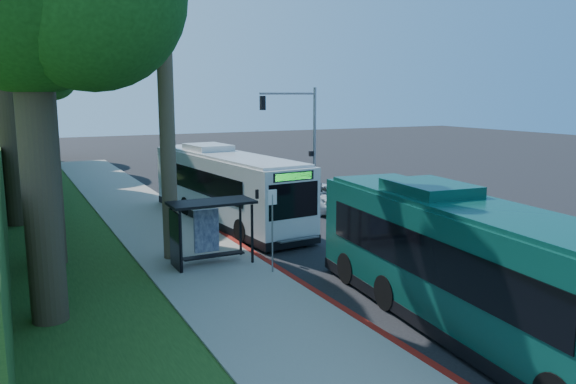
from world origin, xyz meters
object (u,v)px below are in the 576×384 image
bus_shelter (204,220)px  white_bus (225,186)px  pickup (320,197)px  teal_bus (471,265)px

bus_shelter → white_bus: 7.78m
bus_shelter → pickup: bus_shelter is taller
teal_bus → white_bus: bearing=99.8°
bus_shelter → white_bus: white_bus is taller
bus_shelter → white_bus: bearing=63.7°
white_bus → teal_bus: teal_bus is taller
bus_shelter → pickup: bearing=38.2°
white_bus → teal_bus: size_ratio=0.99×
bus_shelter → teal_bus: (4.60, -9.09, 0.11)m
bus_shelter → pickup: (9.40, 7.40, -1.09)m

